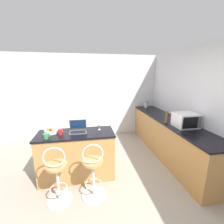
# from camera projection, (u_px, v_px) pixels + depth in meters

# --- Properties ---
(ground_plane) EXTENTS (20.00, 20.00, 0.00)m
(ground_plane) POSITION_uv_depth(u_px,v_px,m) (110.00, 194.00, 2.56)
(ground_plane) COLOR gray
(wall_back) EXTENTS (12.00, 0.06, 2.60)m
(wall_back) POSITION_uv_depth(u_px,v_px,m) (96.00, 97.00, 4.83)
(wall_back) COLOR silver
(wall_back) RESTS_ON ground_plane
(wall_right) EXTENTS (0.06, 12.00, 2.60)m
(wall_right) POSITION_uv_depth(u_px,v_px,m) (224.00, 115.00, 2.59)
(wall_right) COLOR silver
(wall_right) RESTS_ON ground_plane
(breakfast_bar) EXTENTS (1.42, 0.58, 0.93)m
(breakfast_bar) POSITION_uv_depth(u_px,v_px,m) (77.00, 155.00, 2.91)
(breakfast_bar) COLOR #B27C42
(breakfast_bar) RESTS_ON ground_plane
(counter_right) EXTENTS (0.66, 3.21, 0.93)m
(counter_right) POSITION_uv_depth(u_px,v_px,m) (168.00, 137.00, 3.77)
(counter_right) COLOR #B27C42
(counter_right) RESTS_ON ground_plane
(bar_stool_near) EXTENTS (0.40, 0.40, 0.99)m
(bar_stool_near) POSITION_uv_depth(u_px,v_px,m) (57.00, 176.00, 2.31)
(bar_stool_near) COLOR silver
(bar_stool_near) RESTS_ON ground_plane
(bar_stool_far) EXTENTS (0.40, 0.40, 0.99)m
(bar_stool_far) POSITION_uv_depth(u_px,v_px,m) (93.00, 172.00, 2.41)
(bar_stool_far) COLOR silver
(bar_stool_far) RESTS_ON ground_plane
(laptop) EXTENTS (0.32, 0.31, 0.22)m
(laptop) POSITION_uv_depth(u_px,v_px,m) (78.00, 128.00, 2.86)
(laptop) COLOR #47474C
(laptop) RESTS_ON breakfast_bar
(microwave) EXTENTS (0.46, 0.38, 0.29)m
(microwave) POSITION_uv_depth(u_px,v_px,m) (186.00, 120.00, 3.10)
(microwave) COLOR silver
(microwave) RESTS_ON counter_right
(storage_jar) EXTENTS (0.10, 0.10, 0.19)m
(storage_jar) POSITION_uv_depth(u_px,v_px,m) (146.00, 105.00, 4.96)
(storage_jar) COLOR silver
(storage_jar) RESTS_ON counter_right
(wine_glass_tall) EXTENTS (0.07, 0.07, 0.14)m
(wine_glass_tall) POSITION_uv_depth(u_px,v_px,m) (99.00, 125.00, 2.93)
(wine_glass_tall) COLOR silver
(wine_glass_tall) RESTS_ON breakfast_bar
(mug_red) EXTENTS (0.09, 0.07, 0.10)m
(mug_red) POSITION_uv_depth(u_px,v_px,m) (60.00, 132.00, 2.71)
(mug_red) COLOR red
(mug_red) RESTS_ON breakfast_bar
(fruit_bowl) EXTENTS (0.26, 0.26, 0.11)m
(fruit_bowl) POSITION_uv_depth(u_px,v_px,m) (51.00, 131.00, 2.79)
(fruit_bowl) COLOR silver
(fruit_bowl) RESTS_ON breakfast_bar
(mug_green) EXTENTS (0.10, 0.09, 0.09)m
(mug_green) POSITION_uv_depth(u_px,v_px,m) (46.00, 136.00, 2.54)
(mug_green) COLOR #338447
(mug_green) RESTS_ON breakfast_bar
(pepper_mill) EXTENTS (0.06, 0.06, 0.27)m
(pepper_mill) POSITION_uv_depth(u_px,v_px,m) (166.00, 117.00, 3.36)
(pepper_mill) COLOR brown
(pepper_mill) RESTS_ON counter_right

